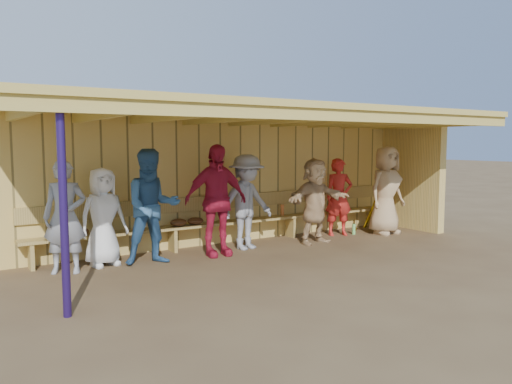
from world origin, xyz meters
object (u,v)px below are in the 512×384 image
(player_a, at_px, (65,217))
(player_f, at_px, (315,201))
(player_d, at_px, (216,200))
(player_e, at_px, (247,202))
(player_h, at_px, (386,190))
(player_g, at_px, (339,197))
(player_b, at_px, (103,217))
(player_c, at_px, (152,207))
(bench, at_px, (234,216))

(player_a, xyz_separation_m, player_f, (4.49, -0.27, -0.02))
(player_d, relative_size, player_e, 1.11)
(player_a, height_order, player_h, player_h)
(player_d, distance_m, player_e, 0.74)
(player_d, height_order, player_g, player_d)
(player_b, xyz_separation_m, player_d, (1.81, -0.33, 0.18))
(player_c, relative_size, player_g, 1.14)
(player_a, relative_size, player_e, 0.98)
(player_h, bearing_deg, player_c, 174.76)
(player_c, bearing_deg, player_d, 6.79)
(player_e, bearing_deg, player_b, 167.12)
(player_f, xyz_separation_m, player_h, (1.89, -0.04, 0.11))
(player_d, bearing_deg, player_c, -177.59)
(player_b, xyz_separation_m, player_e, (2.52, -0.17, 0.09))
(player_a, relative_size, player_c, 0.92)
(player_d, xyz_separation_m, player_e, (0.71, 0.17, -0.09))
(player_c, xyz_separation_m, player_f, (3.20, -0.11, -0.10))
(player_b, bearing_deg, player_g, -9.78)
(player_a, height_order, player_g, player_a)
(player_e, bearing_deg, player_d, -175.95)
(player_c, xyz_separation_m, player_g, (4.15, 0.26, -0.11))
(player_a, distance_m, player_b, 0.62)
(player_g, relative_size, bench, 0.21)
(player_g, relative_size, player_h, 0.86)
(player_h, bearing_deg, player_d, 174.66)
(player_b, bearing_deg, player_c, -33.21)
(player_e, relative_size, player_h, 0.93)
(player_e, distance_m, player_f, 1.40)
(player_d, bearing_deg, player_e, 16.88)
(player_c, bearing_deg, player_f, 6.11)
(player_a, relative_size, player_f, 1.03)
(player_g, bearing_deg, player_f, -137.97)
(player_d, bearing_deg, player_g, 9.14)
(bench, bearing_deg, player_c, -159.74)
(player_d, bearing_deg, player_f, 1.38)
(player_c, relative_size, player_h, 0.99)
(player_a, height_order, player_f, player_a)
(player_f, xyz_separation_m, bench, (-1.30, 0.82, -0.29))
(player_c, distance_m, player_h, 5.10)
(player_e, bearing_deg, player_c, 175.28)
(player_f, relative_size, bench, 0.21)
(player_b, distance_m, player_f, 3.92)
(player_f, bearing_deg, player_e, 164.73)
(player_a, xyz_separation_m, player_c, (1.29, -0.15, 0.08))
(player_b, bearing_deg, player_f, -15.36)
(player_c, relative_size, bench, 0.24)
(player_b, relative_size, player_f, 0.94)
(player_c, distance_m, player_d, 1.12)
(player_b, height_order, player_d, player_d)
(player_a, relative_size, player_g, 1.05)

